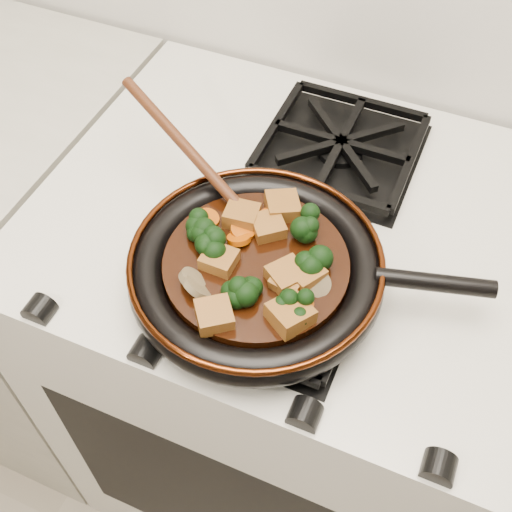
% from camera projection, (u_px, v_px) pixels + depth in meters
% --- Properties ---
extents(stove, '(0.76, 0.60, 0.90)m').
position_uv_depth(stove, '(293.00, 370.00, 1.25)').
color(stove, beige).
rests_on(stove, ground).
extents(burner_grate_front, '(0.23, 0.23, 0.03)m').
position_uv_depth(burner_grate_front, '(269.00, 286.00, 0.81)').
color(burner_grate_front, black).
rests_on(burner_grate_front, stove).
extents(burner_grate_back, '(0.23, 0.23, 0.03)m').
position_uv_depth(burner_grate_back, '(340.00, 147.00, 0.96)').
color(burner_grate_back, black).
rests_on(burner_grate_back, stove).
extents(skillet, '(0.43, 0.31, 0.05)m').
position_uv_depth(skillet, '(258.00, 269.00, 0.78)').
color(skillet, black).
rests_on(skillet, burner_grate_front).
extents(braising_sauce, '(0.23, 0.23, 0.02)m').
position_uv_depth(braising_sauce, '(256.00, 267.00, 0.78)').
color(braising_sauce, black).
rests_on(braising_sauce, skillet).
extents(tofu_cube_0, '(0.05, 0.05, 0.03)m').
position_uv_depth(tofu_cube_0, '(305.00, 275.00, 0.75)').
color(tofu_cube_0, brown).
rests_on(tofu_cube_0, braising_sauce).
extents(tofu_cube_1, '(0.06, 0.06, 0.03)m').
position_uv_depth(tofu_cube_1, '(290.00, 315.00, 0.72)').
color(tofu_cube_1, brown).
rests_on(tofu_cube_1, braising_sauce).
extents(tofu_cube_2, '(0.05, 0.05, 0.02)m').
position_uv_depth(tofu_cube_2, '(268.00, 227.00, 0.80)').
color(tofu_cube_2, brown).
rests_on(tofu_cube_2, braising_sauce).
extents(tofu_cube_3, '(0.06, 0.06, 0.02)m').
position_uv_depth(tofu_cube_3, '(214.00, 315.00, 0.72)').
color(tofu_cube_3, brown).
rests_on(tofu_cube_3, braising_sauce).
extents(tofu_cube_4, '(0.04, 0.04, 0.02)m').
position_uv_depth(tofu_cube_4, '(287.00, 283.00, 0.74)').
color(tofu_cube_4, brown).
rests_on(tofu_cube_4, braising_sauce).
extents(tofu_cube_5, '(0.06, 0.06, 0.02)m').
position_uv_depth(tofu_cube_5, '(287.00, 276.00, 0.75)').
color(tofu_cube_5, brown).
rests_on(tofu_cube_5, braising_sauce).
extents(tofu_cube_6, '(0.04, 0.04, 0.02)m').
position_uv_depth(tofu_cube_6, '(219.00, 260.00, 0.76)').
color(tofu_cube_6, brown).
rests_on(tofu_cube_6, braising_sauce).
extents(tofu_cube_7, '(0.06, 0.06, 0.03)m').
position_uv_depth(tofu_cube_7, '(282.00, 207.00, 0.82)').
color(tofu_cube_7, brown).
rests_on(tofu_cube_7, braising_sauce).
extents(tofu_cube_8, '(0.05, 0.05, 0.03)m').
position_uv_depth(tofu_cube_8, '(242.00, 216.00, 0.81)').
color(tofu_cube_8, brown).
rests_on(tofu_cube_8, braising_sauce).
extents(broccoli_floret_0, '(0.09, 0.08, 0.07)m').
position_uv_depth(broccoli_floret_0, '(302.00, 223.00, 0.79)').
color(broccoli_floret_0, black).
rests_on(broccoli_floret_0, braising_sauce).
extents(broccoli_floret_1, '(0.09, 0.08, 0.07)m').
position_uv_depth(broccoli_floret_1, '(204.00, 241.00, 0.78)').
color(broccoli_floret_1, black).
rests_on(broccoli_floret_1, braising_sauce).
extents(broccoli_floret_2, '(0.07, 0.07, 0.06)m').
position_uv_depth(broccoli_floret_2, '(307.00, 265.00, 0.76)').
color(broccoli_floret_2, black).
rests_on(broccoli_floret_2, braising_sauce).
extents(broccoli_floret_3, '(0.09, 0.09, 0.06)m').
position_uv_depth(broccoli_floret_3, '(243.00, 291.00, 0.74)').
color(broccoli_floret_3, black).
rests_on(broccoli_floret_3, braising_sauce).
extents(broccoli_floret_4, '(0.07, 0.06, 0.06)m').
position_uv_depth(broccoli_floret_4, '(200.00, 231.00, 0.79)').
color(broccoli_floret_4, black).
rests_on(broccoli_floret_4, braising_sauce).
extents(broccoli_floret_5, '(0.08, 0.08, 0.07)m').
position_uv_depth(broccoli_floret_5, '(292.00, 309.00, 0.72)').
color(broccoli_floret_5, black).
rests_on(broccoli_floret_5, braising_sauce).
extents(broccoli_floret_6, '(0.08, 0.09, 0.07)m').
position_uv_depth(broccoli_floret_6, '(210.00, 250.00, 0.77)').
color(broccoli_floret_6, black).
rests_on(broccoli_floret_6, braising_sauce).
extents(carrot_coin_0, '(0.03, 0.03, 0.02)m').
position_uv_depth(carrot_coin_0, '(269.00, 218.00, 0.81)').
color(carrot_coin_0, '#AA4304').
rests_on(carrot_coin_0, braising_sauce).
extents(carrot_coin_1, '(0.03, 0.03, 0.01)m').
position_uv_depth(carrot_coin_1, '(298.00, 310.00, 0.72)').
color(carrot_coin_1, '#AA4304').
rests_on(carrot_coin_1, braising_sauce).
extents(carrot_coin_2, '(0.03, 0.03, 0.02)m').
position_uv_depth(carrot_coin_2, '(208.00, 219.00, 0.81)').
color(carrot_coin_2, '#AA4304').
rests_on(carrot_coin_2, braising_sauce).
extents(carrot_coin_3, '(0.03, 0.03, 0.01)m').
position_uv_depth(carrot_coin_3, '(243.00, 230.00, 0.80)').
color(carrot_coin_3, '#AA4304').
rests_on(carrot_coin_3, braising_sauce).
extents(carrot_coin_4, '(0.03, 0.03, 0.02)m').
position_uv_depth(carrot_coin_4, '(239.00, 239.00, 0.79)').
color(carrot_coin_4, '#AA4304').
rests_on(carrot_coin_4, braising_sauce).
extents(carrot_coin_5, '(0.03, 0.03, 0.02)m').
position_uv_depth(carrot_coin_5, '(302.00, 303.00, 0.73)').
color(carrot_coin_5, '#AA4304').
rests_on(carrot_coin_5, braising_sauce).
extents(mushroom_slice_0, '(0.04, 0.04, 0.03)m').
position_uv_depth(mushroom_slice_0, '(192.00, 279.00, 0.75)').
color(mushroom_slice_0, brown).
rests_on(mushroom_slice_0, braising_sauce).
extents(mushroom_slice_1, '(0.04, 0.04, 0.03)m').
position_uv_depth(mushroom_slice_1, '(317.00, 284.00, 0.74)').
color(mushroom_slice_1, brown).
rests_on(mushroom_slice_1, braising_sauce).
extents(mushroom_slice_2, '(0.05, 0.05, 0.03)m').
position_uv_depth(mushroom_slice_2, '(197.00, 288.00, 0.74)').
color(mushroom_slice_2, brown).
rests_on(mushroom_slice_2, braising_sauce).
extents(wooden_spoon, '(0.16, 0.09, 0.26)m').
position_uv_depth(wooden_spoon, '(211.00, 175.00, 0.83)').
color(wooden_spoon, '#46200F').
rests_on(wooden_spoon, braising_sauce).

